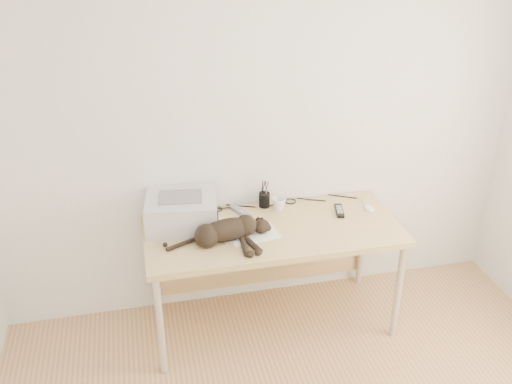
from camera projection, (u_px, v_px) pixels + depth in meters
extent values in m
plane|color=white|center=(260.00, 124.00, 3.61)|extent=(3.50, 0.00, 3.50)
cube|color=tan|center=(273.00, 231.00, 3.56)|extent=(1.60, 0.70, 0.04)
cylinder|color=silver|center=(160.00, 326.00, 3.32)|extent=(0.04, 0.04, 0.70)
cylinder|color=silver|center=(398.00, 291.00, 3.62)|extent=(0.04, 0.04, 0.70)
cylinder|color=silver|center=(154.00, 268.00, 3.84)|extent=(0.04, 0.04, 0.70)
cylinder|color=silver|center=(362.00, 242.00, 4.14)|extent=(0.04, 0.04, 0.70)
cube|color=tan|center=(261.00, 246.00, 3.99)|extent=(1.48, 0.02, 0.60)
cube|color=silver|center=(182.00, 211.00, 3.54)|extent=(0.48, 0.42, 0.20)
cube|color=black|center=(182.00, 210.00, 3.54)|extent=(0.37, 0.07, 0.12)
cube|color=slate|center=(181.00, 197.00, 3.50)|extent=(0.28, 0.22, 0.01)
cube|color=white|center=(253.00, 234.00, 3.49)|extent=(0.33, 0.26, 0.00)
cube|color=white|center=(247.00, 232.00, 3.50)|extent=(0.31, 0.23, 0.00)
ellipsoid|color=black|center=(228.00, 230.00, 3.40)|extent=(0.35, 0.19, 0.14)
sphere|color=black|center=(206.00, 236.00, 3.35)|extent=(0.14, 0.14, 0.14)
ellipsoid|color=black|center=(262.00, 226.00, 3.47)|extent=(0.12, 0.11, 0.09)
cone|color=black|center=(258.00, 218.00, 3.49)|extent=(0.04, 0.05, 0.05)
cone|color=black|center=(262.00, 219.00, 3.50)|extent=(0.04, 0.05, 0.05)
cylinder|color=black|center=(244.00, 246.00, 3.34)|extent=(0.07, 0.20, 0.03)
cylinder|color=black|center=(252.00, 244.00, 3.35)|extent=(0.07, 0.20, 0.03)
cylinder|color=black|center=(182.00, 244.00, 3.36)|extent=(0.21, 0.06, 0.03)
imported|color=white|center=(279.00, 204.00, 3.74)|extent=(0.13, 0.13, 0.09)
cylinder|color=black|center=(264.00, 200.00, 3.78)|extent=(0.07, 0.07, 0.10)
cylinder|color=#990C0C|center=(263.00, 191.00, 3.75)|extent=(0.01, 0.01, 0.14)
cylinder|color=navy|center=(266.00, 190.00, 3.76)|extent=(0.01, 0.01, 0.14)
cylinder|color=black|center=(265.00, 191.00, 3.74)|extent=(0.01, 0.01, 0.14)
cube|color=slate|center=(240.00, 211.00, 3.72)|extent=(0.12, 0.19, 0.02)
cube|color=black|center=(339.00, 211.00, 3.73)|extent=(0.08, 0.18, 0.02)
ellipsoid|color=white|center=(369.00, 207.00, 3.76)|extent=(0.06, 0.11, 0.03)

